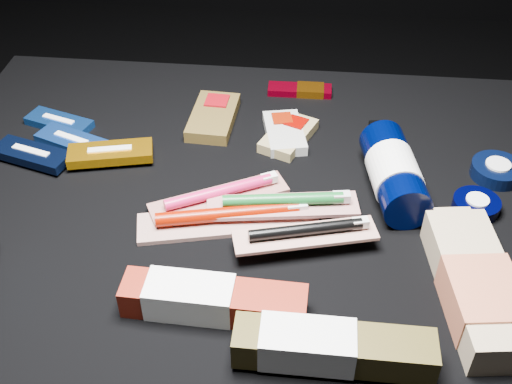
{
  "coord_description": "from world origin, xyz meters",
  "views": [
    {
      "loc": [
        0.08,
        -0.67,
        1.0
      ],
      "look_at": [
        0.01,
        0.01,
        0.42
      ],
      "focal_mm": 45.0,
      "sensor_mm": 36.0,
      "label": 1
    }
  ],
  "objects": [
    {
      "name": "ground",
      "position": [
        0.0,
        0.0,
        0.0
      ],
      "size": [
        3.0,
        3.0,
        0.0
      ],
      "primitive_type": "plane",
      "color": "black",
      "rests_on": "ground"
    },
    {
      "name": "cloth_table",
      "position": [
        0.0,
        0.0,
        0.2
      ],
      "size": [
        0.98,
        0.78,
        0.4
      ],
      "primitive_type": "cube",
      "color": "black",
      "rests_on": "ground"
    },
    {
      "name": "luna_bar_0",
      "position": [
        -0.32,
        0.17,
        0.41
      ],
      "size": [
        0.12,
        0.07,
        0.01
      ],
      "rotation": [
        0.0,
        0.0,
        -0.31
      ],
      "color": "navy",
      "rests_on": "cloth_table"
    },
    {
      "name": "luna_bar_1",
      "position": [
        -0.29,
        0.12,
        0.41
      ],
      "size": [
        0.12,
        0.08,
        0.02
      ],
      "rotation": [
        0.0,
        0.0,
        -0.37
      ],
      "color": "#1A4BB0",
      "rests_on": "cloth_table"
    },
    {
      "name": "luna_bar_2",
      "position": [
        -0.33,
        0.07,
        0.41
      ],
      "size": [
        0.13,
        0.08,
        0.02
      ],
      "rotation": [
        0.0,
        0.0,
        -0.29
      ],
      "color": "black",
      "rests_on": "cloth_table"
    },
    {
      "name": "luna_bar_3",
      "position": [
        -0.21,
        0.08,
        0.42
      ],
      "size": [
        0.13,
        0.08,
        0.02
      ],
      "rotation": [
        0.0,
        0.0,
        0.23
      ],
      "color": "#B67609",
      "rests_on": "cloth_table"
    },
    {
      "name": "clif_bar_0",
      "position": [
        -0.07,
        0.21,
        0.41
      ],
      "size": [
        0.08,
        0.13,
        0.02
      ],
      "rotation": [
        0.0,
        0.0,
        -0.05
      ],
      "color": "#503E1A",
      "rests_on": "cloth_table"
    },
    {
      "name": "clif_bar_1",
      "position": [
        0.04,
        0.18,
        0.41
      ],
      "size": [
        0.08,
        0.12,
        0.02
      ],
      "rotation": [
        0.0,
        0.0,
        0.21
      ],
      "color": "#AEAEA7",
      "rests_on": "cloth_table"
    },
    {
      "name": "clif_bar_2",
      "position": [
        0.05,
        0.17,
        0.41
      ],
      "size": [
        0.09,
        0.12,
        0.02
      ],
      "rotation": [
        0.0,
        0.0,
        -0.39
      ],
      "color": "#9A8755",
      "rests_on": "cloth_table"
    },
    {
      "name": "power_bar",
      "position": [
        0.07,
        0.31,
        0.41
      ],
      "size": [
        0.11,
        0.04,
        0.01
      ],
      "rotation": [
        0.0,
        0.0,
        0.01
      ],
      "color": "maroon",
      "rests_on": "cloth_table"
    },
    {
      "name": "lotion_bottle",
      "position": [
        0.21,
        0.06,
        0.43
      ],
      "size": [
        0.09,
        0.22,
        0.07
      ],
      "rotation": [
        0.0,
        0.0,
        0.17
      ],
      "color": "black",
      "rests_on": "cloth_table"
    },
    {
      "name": "cream_tin_upper",
      "position": [
        0.36,
        0.11,
        0.41
      ],
      "size": [
        0.08,
        0.08,
        0.02
      ],
      "rotation": [
        0.0,
        0.0,
        -0.17
      ],
      "color": "black",
      "rests_on": "cloth_table"
    },
    {
      "name": "cream_tin_lower",
      "position": [
        0.32,
        0.03,
        0.41
      ],
      "size": [
        0.06,
        0.06,
        0.02
      ],
      "rotation": [
        0.0,
        0.0,
        -0.19
      ],
      "color": "black",
      "rests_on": "cloth_table"
    },
    {
      "name": "bodywash_bottle",
      "position": [
        0.29,
        -0.14,
        0.42
      ],
      "size": [
        0.11,
        0.24,
        0.05
      ],
      "rotation": [
        0.0,
        0.0,
        0.13
      ],
      "color": "tan",
      "rests_on": "cloth_table"
    },
    {
      "name": "toothbrush_pack_0",
      "position": [
        -0.02,
        -0.04,
        0.41
      ],
      "size": [
        0.25,
        0.11,
        0.03
      ],
      "rotation": [
        0.0,
        0.0,
        0.23
      ],
      "color": "beige",
      "rests_on": "cloth_table"
    },
    {
      "name": "toothbrush_pack_1",
      "position": [
        -0.03,
        0.01,
        0.41
      ],
      "size": [
        0.2,
        0.13,
        0.02
      ],
      "rotation": [
        0.0,
        0.0,
        0.48
      ],
      "color": "#A6A09B",
      "rests_on": "cloth_table"
    },
    {
      "name": "toothbrush_pack_2",
      "position": [
        0.06,
        -0.01,
        0.42
      ],
      "size": [
        0.21,
        0.08,
        0.02
      ],
      "rotation": [
        0.0,
        0.0,
        0.15
      ],
      "color": "beige",
      "rests_on": "cloth_table"
    },
    {
      "name": "toothbrush_pack_3",
      "position": [
        0.09,
        -0.07,
        0.43
      ],
      "size": [
        0.19,
        0.09,
        0.02
      ],
      "rotation": [
        0.0,
        0.0,
        0.26
      ],
      "color": "silver",
      "rests_on": "cloth_table"
    },
    {
      "name": "toothpaste_carton_red",
      "position": [
        -0.02,
        -0.19,
        0.42
      ],
      "size": [
        0.22,
        0.06,
        0.04
      ],
      "rotation": [
        0.0,
        0.0,
        -0.03
      ],
      "color": "maroon",
      "rests_on": "cloth_table"
    },
    {
      "name": "toothpaste_carton_green",
      "position": [
        0.11,
        -0.25,
        0.43
      ],
      "size": [
        0.22,
        0.05,
        0.04
      ],
      "rotation": [
        0.0,
        0.0,
        -0.01
      ],
      "color": "#3F3512",
      "rests_on": "cloth_table"
    }
  ]
}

